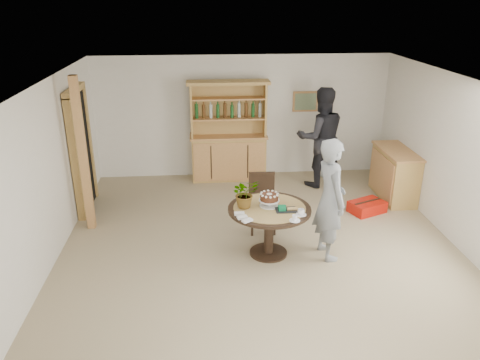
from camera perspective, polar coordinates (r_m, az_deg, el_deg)
The scene contains 17 objects.
ground at distance 6.97m, azimuth 2.75°, elevation -9.45°, with size 7.00×7.00×0.00m, color tan.
room_shell at distance 6.25m, azimuth 3.05°, elevation 4.35°, with size 6.04×7.04×2.52m.
doorway at distance 8.56m, azimuth -18.84°, elevation 3.57°, with size 0.13×1.10×2.18m.
pine_post at distance 7.72m, azimuth -18.60°, elevation 2.81°, with size 0.12×0.12×2.50m, color tan.
hutch at distance 9.61m, azimuth -1.39°, elevation 4.08°, with size 1.62×0.54×2.04m.
sideboard at distance 9.22m, azimuth 18.32°, elevation 0.72°, with size 0.54×1.26×0.94m.
dining_table at distance 6.79m, azimuth 3.58°, elevation -4.53°, with size 1.20×1.20×0.76m.
dining_chair at distance 7.57m, azimuth 2.71°, elevation -2.23°, with size 0.43×0.43×0.95m.
birthday_cake at distance 6.72m, azimuth 3.58°, elevation -2.21°, with size 0.30×0.30×0.20m.
flower_vase at distance 6.65m, azimuth 0.61°, elevation -1.63°, with size 0.38×0.33×0.42m, color #3F7233.
gift_tray at distance 6.64m, azimuth 5.61°, elevation -3.52°, with size 0.30×0.20×0.08m.
coffee_cup_a at distance 6.53m, azimuth 7.45°, elevation -3.93°, with size 0.15×0.15×0.09m.
coffee_cup_b at distance 6.36m, azimuth 6.70°, elevation -4.68°, with size 0.15×0.15×0.08m.
napkins at distance 6.39m, azimuth 0.36°, elevation -4.54°, with size 0.24×0.33×0.03m.
teen_boy at distance 6.75m, azimuth 10.93°, elevation -2.33°, with size 0.66×0.43×1.80m, color gray.
adult_person at distance 9.33m, azimuth 9.80°, elevation 5.13°, with size 0.96×0.75×1.98m, color black.
red_suitcase at distance 8.59m, azimuth 15.22°, elevation -3.17°, with size 0.71×0.61×0.21m.
Camera 1 is at (-0.81, -5.91, 3.61)m, focal length 35.00 mm.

